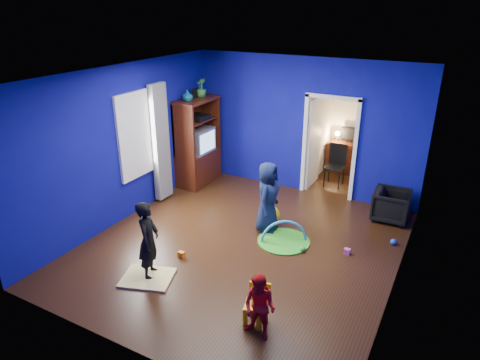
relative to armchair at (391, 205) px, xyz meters
The scene contains 32 objects.
floor 3.02m from the armchair, 133.02° to the right, with size 5.00×5.50×0.01m, color black.
ceiling 3.97m from the armchair, 133.02° to the right, with size 5.00×5.50×0.01m, color white.
wall_back 2.41m from the armchair, 165.00° to the left, with size 5.00×0.02×2.90m, color #090B6E.
wall_front 5.48m from the armchair, 112.52° to the right, with size 5.00×0.02×2.90m, color #090B6E.
wall_left 5.18m from the armchair, 154.21° to the right, with size 0.02×5.50×2.90m, color #090B6E.
wall_right 2.52m from the armchair, 78.51° to the right, with size 0.02×5.50×2.90m, color #090B6E.
alcove 2.24m from the armchair, 135.55° to the left, with size 1.00×1.75×2.50m, color silver, non-canonical shape.
armchair is the anchor object (origin of this frame).
child_black 4.64m from the armchair, 128.51° to the right, with size 0.45×0.30×1.24m, color black.
child_navy 2.45m from the armchair, 142.37° to the right, with size 0.64×0.42×1.32m, color #0E1533.
toddler_red 4.09m from the armchair, 102.04° to the right, with size 0.44×0.34×0.90m, color #B01312.
vase 4.65m from the armchair, behind, with size 0.23×0.23×0.24m, color #0C5064.
potted_plant 4.66m from the armchair, behind, with size 0.22×0.22×0.40m, color #338D37.
tv_armoire 4.33m from the armchair, behind, with size 0.58×1.14×1.96m, color #3E1A0A.
crt_tv 4.30m from the armchair, behind, with size 0.46×0.70×0.54m, color silver.
yellow_blanket 4.72m from the armchair, 127.75° to the right, with size 0.75×0.60×0.03m, color #F2E07A.
hopper_ball 2.33m from the armchair, 148.02° to the right, with size 0.36×0.36×0.36m, color yellow.
kid_chair 3.93m from the armchair, 104.78° to the right, with size 0.28×0.28×0.50m, color yellow.
play_mat 2.30m from the armchair, 130.36° to the right, with size 0.92×0.92×0.02m, color #3A9521.
toy_arch 2.30m from the armchair, 130.36° to the right, with size 0.82×0.82×0.05m, color #3F8CD8.
window_left 5.06m from the armchair, 157.82° to the right, with size 0.03×0.95×1.55m, color white.
curtain 4.71m from the armchair, 163.62° to the right, with size 0.14×0.42×2.40m, color slate.
doorway 1.72m from the armchair, 159.27° to the left, with size 1.16×0.10×2.10m, color white.
study_desk 2.52m from the armchair, 125.19° to the left, with size 0.88×0.44×0.75m, color #3D140A.
desk_monitor 2.70m from the armchair, 123.68° to the left, with size 0.40×0.05×0.32m, color black.
desk_lamp 2.81m from the armchair, 129.26° to the left, with size 0.14×0.14×0.14m, color #FFD88C.
folding_chair 1.83m from the armchair, 142.87° to the left, with size 0.40×0.40×0.92m, color black.
book_shelf 3.12m from the armchair, 123.80° to the left, with size 0.88×0.24×0.04m, color white.
toy_0 0.98m from the armchair, 75.51° to the right, with size 0.11×0.11×0.11m, color blue.
toy_1 4.08m from the armchair, 132.85° to the right, with size 0.10×0.08×0.10m, color orange.
toy_2 2.18m from the armchair, 119.55° to the right, with size 0.11×0.11×0.11m, color green.
toy_3 1.66m from the armchair, 103.72° to the right, with size 0.10×0.08×0.10m, color #D24E99.
Camera 1 is at (3.00, -5.63, 3.91)m, focal length 32.00 mm.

